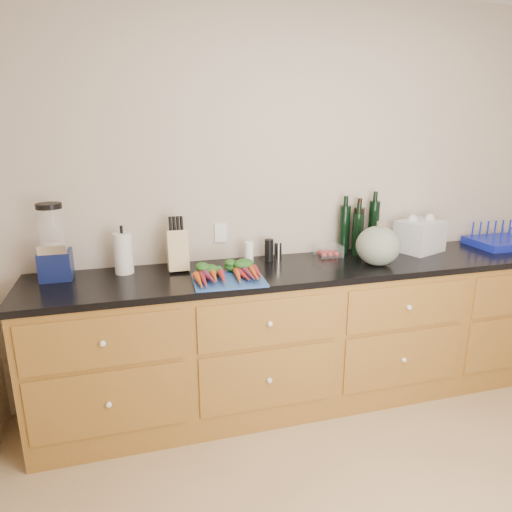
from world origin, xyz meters
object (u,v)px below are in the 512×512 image
object	(u,v)px
carrots	(227,273)
paper_towel	(123,253)
squash	(378,246)
dish_rack	(501,241)
blender_appliance	(54,246)
cutting_board	(229,280)
knife_block	(178,250)
tomato_box	(328,251)

from	to	relation	value
carrots	paper_towel	size ratio (longest dim) A/B	1.70
squash	dish_rack	xyz separation A→B (m)	(1.13, 0.18, -0.08)
carrots	blender_appliance	xyz separation A→B (m)	(-0.95, 0.27, 0.16)
cutting_board	blender_appliance	xyz separation A→B (m)	(-0.95, 0.32, 0.19)
cutting_board	paper_towel	distance (m)	0.67
cutting_board	squash	distance (m)	0.99
carrots	knife_block	bearing A→B (deg)	134.98
knife_block	dish_rack	xyz separation A→B (m)	(2.37, -0.06, -0.08)
knife_block	dish_rack	size ratio (longest dim) A/B	0.58
carrots	dish_rack	size ratio (longest dim) A/B	0.99
paper_towel	knife_block	bearing A→B (deg)	-3.57
carrots	dish_rack	distance (m)	2.12
carrots	tomato_box	xyz separation A→B (m)	(0.77, 0.28, 0.00)
carrots	dish_rack	bearing A→B (deg)	5.21
tomato_box	dish_rack	distance (m)	1.35
squash	blender_appliance	distance (m)	1.95
cutting_board	paper_towel	xyz separation A→B (m)	(-0.57, 0.32, 0.12)
blender_appliance	knife_block	world-z (taller)	blender_appliance
dish_rack	knife_block	bearing A→B (deg)	178.55
knife_block	tomato_box	bearing A→B (deg)	1.68
cutting_board	dish_rack	distance (m)	2.13
carrots	paper_towel	xyz separation A→B (m)	(-0.57, 0.27, 0.09)
cutting_board	paper_towel	world-z (taller)	paper_towel
paper_towel	dish_rack	distance (m)	2.69
paper_towel	blender_appliance	bearing A→B (deg)	-179.64
tomato_box	knife_block	bearing A→B (deg)	-178.32
tomato_box	dish_rack	bearing A→B (deg)	-3.83
knife_block	dish_rack	bearing A→B (deg)	-1.45
cutting_board	paper_towel	size ratio (longest dim) A/B	1.64
cutting_board	knife_block	xyz separation A→B (m)	(-0.25, 0.30, 0.12)
paper_towel	dish_rack	world-z (taller)	paper_towel
blender_appliance	paper_towel	size ratio (longest dim) A/B	1.79
cutting_board	dish_rack	world-z (taller)	dish_rack
dish_rack	tomato_box	bearing A→B (deg)	176.17
squash	knife_block	xyz separation A→B (m)	(-1.24, 0.24, -0.00)
paper_towel	squash	bearing A→B (deg)	-9.41
squash	paper_towel	world-z (taller)	squash
cutting_board	tomato_box	bearing A→B (deg)	23.24
squash	carrots	bearing A→B (deg)	-179.16
knife_block	cutting_board	bearing A→B (deg)	-49.93
carrots	knife_block	world-z (taller)	knife_block
squash	paper_towel	bearing A→B (deg)	170.59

